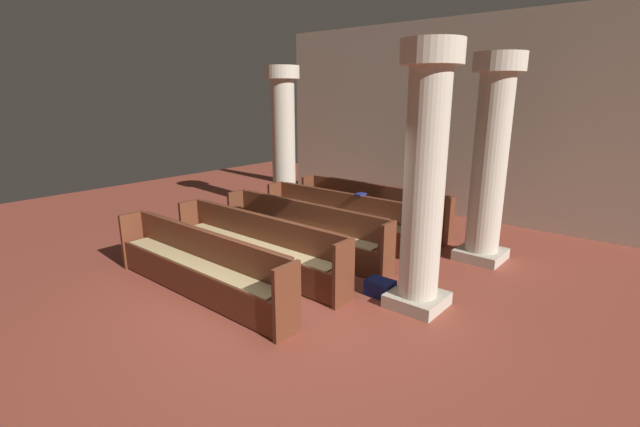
{
  "coord_description": "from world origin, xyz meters",
  "views": [
    {
      "loc": [
        4.31,
        -4.0,
        2.85
      ],
      "look_at": [
        -0.67,
        1.92,
        0.75
      ],
      "focal_mm": 24.91,
      "sensor_mm": 36.0,
      "label": 1
    }
  ],
  "objects_px": {
    "pew_row_4": "(198,263)",
    "pew_row_3": "(256,243)",
    "pew_row_0": "(371,205)",
    "hymn_book": "(360,194)",
    "kneeler_box_navy": "(380,288)",
    "pew_row_2": "(302,228)",
    "lectern": "(423,203)",
    "pillar_aisle_rear": "(425,177)",
    "pillar_far_side": "(283,137)",
    "pew_row_1": "(340,215)",
    "pillar_aisle_side": "(490,158)"
  },
  "relations": [
    {
      "from": "pillar_far_side",
      "to": "hymn_book",
      "type": "distance_m",
      "value": 3.13
    },
    {
      "from": "pillar_far_side",
      "to": "pew_row_0",
      "type": "bearing_deg",
      "value": 2.06
    },
    {
      "from": "pillar_far_side",
      "to": "lectern",
      "type": "distance_m",
      "value": 3.7
    },
    {
      "from": "pew_row_2",
      "to": "pillar_aisle_rear",
      "type": "distance_m",
      "value": 2.95
    },
    {
      "from": "pew_row_4",
      "to": "kneeler_box_navy",
      "type": "distance_m",
      "value": 2.65
    },
    {
      "from": "pillar_aisle_side",
      "to": "lectern",
      "type": "xyz_separation_m",
      "value": [
        -1.9,
        1.44,
        -1.36
      ]
    },
    {
      "from": "pew_row_1",
      "to": "pew_row_3",
      "type": "xyz_separation_m",
      "value": [
        0.0,
        -2.22,
        0.0
      ]
    },
    {
      "from": "pew_row_3",
      "to": "kneeler_box_navy",
      "type": "height_order",
      "value": "pew_row_3"
    },
    {
      "from": "pew_row_3",
      "to": "kneeler_box_navy",
      "type": "bearing_deg",
      "value": 15.44
    },
    {
      "from": "pew_row_2",
      "to": "pillar_aisle_side",
      "type": "height_order",
      "value": "pillar_aisle_side"
    },
    {
      "from": "pew_row_4",
      "to": "lectern",
      "type": "relative_size",
      "value": 3.36
    },
    {
      "from": "pew_row_4",
      "to": "lectern",
      "type": "height_order",
      "value": "lectern"
    },
    {
      "from": "kneeler_box_navy",
      "to": "pillar_aisle_rear",
      "type": "bearing_deg",
      "value": 5.33
    },
    {
      "from": "pew_row_1",
      "to": "pew_row_2",
      "type": "bearing_deg",
      "value": -90.0
    },
    {
      "from": "pew_row_4",
      "to": "hymn_book",
      "type": "distance_m",
      "value": 3.57
    },
    {
      "from": "pew_row_0",
      "to": "pillar_far_side",
      "type": "bearing_deg",
      "value": -177.94
    },
    {
      "from": "pew_row_3",
      "to": "pillar_far_side",
      "type": "relative_size",
      "value": 1.05
    },
    {
      "from": "lectern",
      "to": "pillar_aisle_side",
      "type": "bearing_deg",
      "value": -37.23
    },
    {
      "from": "pew_row_2",
      "to": "pew_row_4",
      "type": "height_order",
      "value": "same"
    },
    {
      "from": "pew_row_2",
      "to": "hymn_book",
      "type": "relative_size",
      "value": 16.83
    },
    {
      "from": "kneeler_box_navy",
      "to": "lectern",
      "type": "bearing_deg",
      "value": 109.11
    },
    {
      "from": "lectern",
      "to": "pew_row_4",
      "type": "bearing_deg",
      "value": -97.18
    },
    {
      "from": "hymn_book",
      "to": "kneeler_box_navy",
      "type": "relative_size",
      "value": 0.55
    },
    {
      "from": "pew_row_2",
      "to": "pew_row_3",
      "type": "height_order",
      "value": "same"
    },
    {
      "from": "pillar_aisle_rear",
      "to": "lectern",
      "type": "distance_m",
      "value": 4.45
    },
    {
      "from": "pew_row_0",
      "to": "pew_row_3",
      "type": "relative_size",
      "value": 1.0
    },
    {
      "from": "pillar_aisle_rear",
      "to": "lectern",
      "type": "xyz_separation_m",
      "value": [
        -1.9,
        3.79,
        -1.36
      ]
    },
    {
      "from": "pew_row_2",
      "to": "pew_row_0",
      "type": "bearing_deg",
      "value": 90.0
    },
    {
      "from": "lectern",
      "to": "kneeler_box_navy",
      "type": "xyz_separation_m",
      "value": [
        1.33,
        -3.84,
        -0.34
      ]
    },
    {
      "from": "pew_row_4",
      "to": "lectern",
      "type": "xyz_separation_m",
      "value": [
        0.69,
        5.51,
        -0.05
      ]
    },
    {
      "from": "pillar_aisle_side",
      "to": "lectern",
      "type": "bearing_deg",
      "value": 142.77
    },
    {
      "from": "pew_row_0",
      "to": "pew_row_4",
      "type": "distance_m",
      "value": 4.45
    },
    {
      "from": "pillar_aisle_rear",
      "to": "hymn_book",
      "type": "xyz_separation_m",
      "value": [
        -2.24,
        1.8,
        -0.86
      ]
    },
    {
      "from": "lectern",
      "to": "hymn_book",
      "type": "distance_m",
      "value": 2.08
    },
    {
      "from": "pew_row_0",
      "to": "pillar_aisle_rear",
      "type": "distance_m",
      "value": 3.98
    },
    {
      "from": "pew_row_1",
      "to": "pillar_far_side",
      "type": "height_order",
      "value": "pillar_far_side"
    },
    {
      "from": "pillar_far_side",
      "to": "kneeler_box_navy",
      "type": "distance_m",
      "value": 5.56
    },
    {
      "from": "pew_row_4",
      "to": "pew_row_3",
      "type": "bearing_deg",
      "value": 90.0
    },
    {
      "from": "pew_row_0",
      "to": "pillar_aisle_rear",
      "type": "relative_size",
      "value": 1.05
    },
    {
      "from": "pew_row_0",
      "to": "hymn_book",
      "type": "xyz_separation_m",
      "value": [
        0.35,
        -0.92,
        0.45
      ]
    },
    {
      "from": "pew_row_1",
      "to": "hymn_book",
      "type": "relative_size",
      "value": 16.83
    },
    {
      "from": "pew_row_4",
      "to": "pillar_aisle_side",
      "type": "xyz_separation_m",
      "value": [
        2.59,
        4.07,
        1.31
      ]
    },
    {
      "from": "pew_row_4",
      "to": "pew_row_0",
      "type": "bearing_deg",
      "value": 90.0
    },
    {
      "from": "hymn_book",
      "to": "pew_row_3",
      "type": "bearing_deg",
      "value": -98.31
    },
    {
      "from": "pillar_aisle_side",
      "to": "kneeler_box_navy",
      "type": "distance_m",
      "value": 2.99
    },
    {
      "from": "hymn_book",
      "to": "pillar_far_side",
      "type": "bearing_deg",
      "value": 164.04
    },
    {
      "from": "pew_row_0",
      "to": "pillar_aisle_side",
      "type": "xyz_separation_m",
      "value": [
        2.59,
        -0.38,
        1.31
      ]
    },
    {
      "from": "hymn_book",
      "to": "lectern",
      "type": "bearing_deg",
      "value": 80.25
    },
    {
      "from": "pew_row_2",
      "to": "kneeler_box_navy",
      "type": "distance_m",
      "value": 2.13
    },
    {
      "from": "pew_row_2",
      "to": "lectern",
      "type": "distance_m",
      "value": 3.36
    }
  ]
}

